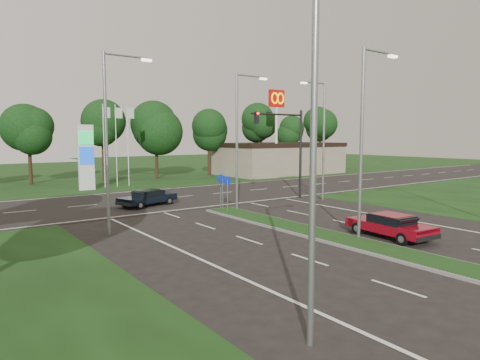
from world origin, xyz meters
TOP-DOWN VIEW (x-y plane):
  - verge_far at (0.00, 55.00)m, footprint 160.00×50.00m
  - cross_road at (0.00, 24.00)m, footprint 160.00×12.00m
  - median_kerb at (0.00, 4.00)m, footprint 2.00×26.00m
  - commercial_building at (22.00, 36.00)m, footprint 16.00×9.00m
  - streetlight_median_near at (1.00, 6.00)m, footprint 2.53×0.22m
  - streetlight_median_far at (1.00, 16.00)m, footprint 2.53×0.22m
  - streetlight_left_near at (-8.30, 0.00)m, footprint 2.53×0.22m
  - streetlight_left_far at (-8.30, 14.00)m, footprint 2.53×0.22m
  - streetlight_right_far at (8.80, 16.00)m, footprint 2.53×0.22m
  - traffic_signal at (7.19, 18.00)m, footprint 5.10×0.42m
  - median_signs at (0.00, 16.40)m, footprint 1.16×1.76m
  - gas_pylon at (-3.79, 33.05)m, footprint 5.80×1.26m
  - mcdonalds_sign at (18.00, 31.97)m, footprint 2.20×0.47m
  - treeline_far at (0.10, 39.93)m, footprint 6.00×6.00m
  - red_sedan at (2.44, 5.42)m, footprint 2.08×4.36m
  - navy_sedan at (-3.20, 21.31)m, footprint 4.46×2.81m

SIDE VIEW (x-z plane):
  - verge_far at x=0.00m, z-range -0.01..0.01m
  - cross_road at x=0.00m, z-range -0.01..0.01m
  - median_kerb at x=0.00m, z-range 0.00..0.12m
  - navy_sedan at x=-3.20m, z-range 0.04..1.18m
  - red_sedan at x=2.44m, z-range 0.04..1.20m
  - median_signs at x=0.00m, z-range 0.52..2.90m
  - commercial_building at x=22.00m, z-range 0.00..4.00m
  - gas_pylon at x=-3.79m, z-range -0.80..7.20m
  - traffic_signal at x=7.19m, z-range 1.15..8.15m
  - streetlight_median_near at x=1.00m, z-range 0.58..9.58m
  - streetlight_median_far at x=1.00m, z-range 0.58..9.58m
  - streetlight_left_near at x=-8.30m, z-range 0.58..9.58m
  - streetlight_left_far at x=-8.30m, z-range 0.58..9.58m
  - streetlight_right_far at x=8.80m, z-range 0.58..9.58m
  - treeline_far at x=0.10m, z-range 1.88..11.78m
  - mcdonalds_sign at x=18.00m, z-range 2.79..13.19m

